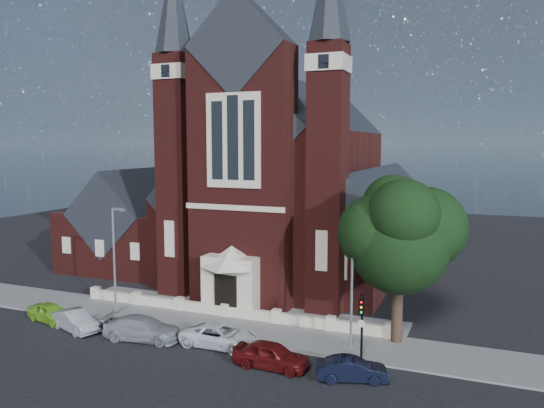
# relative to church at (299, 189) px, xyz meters

# --- Properties ---
(ground) EXTENTS (120.00, 120.00, 0.00)m
(ground) POSITION_rel_church_xyz_m (0.00, -7.94, -8.19)
(ground) COLOR black
(ground) RESTS_ON ground
(pavement_strip) EXTENTS (60.00, 5.00, 0.12)m
(pavement_strip) POSITION_rel_church_xyz_m (0.00, -18.44, -8.19)
(pavement_strip) COLOR slate
(pavement_strip) RESTS_ON ground
(forecourt_paving) EXTENTS (26.00, 3.00, 0.14)m
(forecourt_paving) POSITION_rel_church_xyz_m (0.00, -14.44, -8.19)
(forecourt_paving) COLOR slate
(forecourt_paving) RESTS_ON ground
(forecourt_wall) EXTENTS (24.00, 0.40, 0.90)m
(forecourt_wall) POSITION_rel_church_xyz_m (0.00, -16.44, -8.19)
(forecourt_wall) COLOR beige
(forecourt_wall) RESTS_ON ground
(church) EXTENTS (20.01, 34.90, 29.20)m
(church) POSITION_rel_church_xyz_m (0.00, 0.00, 0.00)
(church) COLOR #451512
(church) RESTS_ON ground
(parish_hall) EXTENTS (12.00, 12.20, 10.24)m
(parish_hall) POSITION_rel_church_xyz_m (-16.00, -4.94, -4.17)
(parish_hall) COLOR #451512
(parish_hall) RESTS_ON ground
(street_tree) EXTENTS (6.40, 6.60, 10.70)m
(street_tree) POSITION_rel_church_xyz_m (12.60, -17.23, -1.23)
(street_tree) COLOR black
(street_tree) RESTS_ON ground
(street_lamp_left) EXTENTS (1.16, 0.22, 8.09)m
(street_lamp_left) POSITION_rel_church_xyz_m (-7.91, -18.94, -3.59)
(street_lamp_left) COLOR gray
(street_lamp_left) RESTS_ON ground
(street_lamp_right) EXTENTS (1.16, 0.22, 8.09)m
(street_lamp_right) POSITION_rel_church_xyz_m (10.09, -18.94, -3.59)
(street_lamp_right) COLOR gray
(street_lamp_right) RESTS_ON ground
(traffic_signal) EXTENTS (0.28, 0.42, 4.00)m
(traffic_signal) POSITION_rel_church_xyz_m (11.00, -20.52, -5.60)
(traffic_signal) COLOR black
(traffic_signal) RESTS_ON ground
(car_lime_van) EXTENTS (4.18, 2.37, 1.34)m
(car_lime_van) POSITION_rel_church_xyz_m (-11.29, -22.07, -7.51)
(car_lime_van) COLOR #81C828
(car_lime_van) RESTS_ON ground
(car_silver_a) EXTENTS (4.45, 2.74, 1.38)m
(car_silver_a) POSITION_rel_church_xyz_m (-8.30, -22.86, -7.49)
(car_silver_a) COLOR #94979B
(car_silver_a) RESTS_ON ground
(car_silver_b) EXTENTS (5.50, 2.81, 1.53)m
(car_silver_b) POSITION_rel_church_xyz_m (-2.98, -22.56, -7.42)
(car_silver_b) COLOR #979B9E
(car_silver_b) RESTS_ON ground
(car_white_suv) EXTENTS (5.11, 2.38, 1.42)m
(car_white_suv) POSITION_rel_church_xyz_m (2.25, -21.70, -7.48)
(car_white_suv) COLOR white
(car_white_suv) RESTS_ON ground
(car_dark_red) EXTENTS (4.53, 1.94, 1.52)m
(car_dark_red) POSITION_rel_church_xyz_m (6.45, -23.47, -7.42)
(car_dark_red) COLOR #570F0F
(car_dark_red) RESTS_ON ground
(car_navy) EXTENTS (4.09, 2.49, 1.27)m
(car_navy) POSITION_rel_church_xyz_m (11.14, -23.37, -7.55)
(car_navy) COLOR black
(car_navy) RESTS_ON ground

